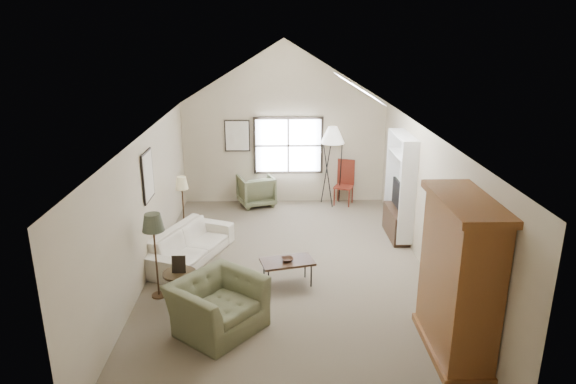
{
  "coord_description": "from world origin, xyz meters",
  "views": [
    {
      "loc": [
        -0.23,
        -8.41,
        4.26
      ],
      "look_at": [
        0.0,
        0.4,
        1.4
      ],
      "focal_mm": 32.0,
      "sensor_mm": 36.0,
      "label": 1
    }
  ],
  "objects_px": {
    "armoire": "(459,278)",
    "side_chair": "(344,183)",
    "armchair_near": "(218,305)",
    "armchair_far": "(256,190)",
    "coffee_table": "(287,273)",
    "sofa": "(190,244)",
    "side_table": "(180,287)"
  },
  "relations": [
    {
      "from": "armchair_near",
      "to": "side_table",
      "type": "distance_m",
      "value": 1.06
    },
    {
      "from": "side_table",
      "to": "armchair_near",
      "type": "bearing_deg",
      "value": -49.13
    },
    {
      "from": "armoire",
      "to": "coffee_table",
      "type": "height_order",
      "value": "armoire"
    },
    {
      "from": "sofa",
      "to": "armoire",
      "type": "bearing_deg",
      "value": -103.77
    },
    {
      "from": "side_table",
      "to": "side_chair",
      "type": "relative_size",
      "value": 0.48
    },
    {
      "from": "armchair_far",
      "to": "coffee_table",
      "type": "xyz_separation_m",
      "value": [
        0.67,
        -4.17,
        -0.15
      ]
    },
    {
      "from": "sofa",
      "to": "coffee_table",
      "type": "bearing_deg",
      "value": -97.34
    },
    {
      "from": "armoire",
      "to": "side_chair",
      "type": "xyz_separation_m",
      "value": [
        -0.71,
        6.1,
        -0.54
      ]
    },
    {
      "from": "armoire",
      "to": "sofa",
      "type": "xyz_separation_m",
      "value": [
        -4.05,
        2.98,
        -0.79
      ]
    },
    {
      "from": "armchair_near",
      "to": "coffee_table",
      "type": "xyz_separation_m",
      "value": [
        1.05,
        1.34,
        -0.17
      ]
    },
    {
      "from": "armchair_far",
      "to": "coffee_table",
      "type": "distance_m",
      "value": 4.23
    },
    {
      "from": "coffee_table",
      "to": "armchair_far",
      "type": "bearing_deg",
      "value": 99.12
    },
    {
      "from": "sofa",
      "to": "coffee_table",
      "type": "height_order",
      "value": "sofa"
    },
    {
      "from": "sofa",
      "to": "armchair_near",
      "type": "xyz_separation_m",
      "value": [
        0.79,
        -2.39,
        0.08
      ]
    },
    {
      "from": "side_chair",
      "to": "sofa",
      "type": "bearing_deg",
      "value": -115.79
    },
    {
      "from": "armchair_far",
      "to": "coffee_table",
      "type": "height_order",
      "value": "armchair_far"
    },
    {
      "from": "coffee_table",
      "to": "side_table",
      "type": "height_order",
      "value": "side_table"
    },
    {
      "from": "sofa",
      "to": "armchair_near",
      "type": "bearing_deg",
      "value": -139.19
    },
    {
      "from": "sofa",
      "to": "side_table",
      "type": "height_order",
      "value": "sofa"
    },
    {
      "from": "sofa",
      "to": "side_chair",
      "type": "xyz_separation_m",
      "value": [
        3.34,
        3.12,
        0.25
      ]
    },
    {
      "from": "armchair_far",
      "to": "side_table",
      "type": "distance_m",
      "value": 4.84
    },
    {
      "from": "armoire",
      "to": "armchair_near",
      "type": "height_order",
      "value": "armoire"
    },
    {
      "from": "armchair_near",
      "to": "side_table",
      "type": "xyz_separation_m",
      "value": [
        -0.69,
        0.79,
        -0.13
      ]
    },
    {
      "from": "sofa",
      "to": "coffee_table",
      "type": "relative_size",
      "value": 2.39
    },
    {
      "from": "coffee_table",
      "to": "side_chair",
      "type": "bearing_deg",
      "value": 70.16
    },
    {
      "from": "armoire",
      "to": "side_chair",
      "type": "relative_size",
      "value": 1.98
    },
    {
      "from": "side_table",
      "to": "sofa",
      "type": "bearing_deg",
      "value": 93.58
    },
    {
      "from": "coffee_table",
      "to": "side_chair",
      "type": "xyz_separation_m",
      "value": [
        1.51,
        4.17,
        0.33
      ]
    },
    {
      "from": "side_chair",
      "to": "coffee_table",
      "type": "bearing_deg",
      "value": -88.65
    },
    {
      "from": "armoire",
      "to": "armchair_far",
      "type": "distance_m",
      "value": 6.79
    },
    {
      "from": "armchair_far",
      "to": "side_chair",
      "type": "bearing_deg",
      "value": 160.97
    },
    {
      "from": "armoire",
      "to": "side_table",
      "type": "xyz_separation_m",
      "value": [
        -3.95,
        1.38,
        -0.83
      ]
    }
  ]
}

